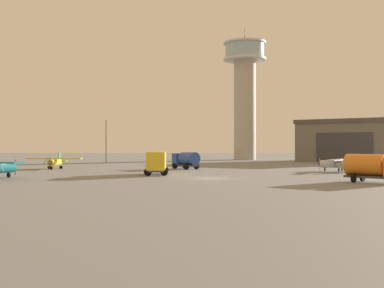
{
  "coord_description": "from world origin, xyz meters",
  "views": [
    {
      "loc": [
        1.81,
        -57.18,
        3.9
      ],
      "look_at": [
        -4.58,
        33.46,
        4.29
      ],
      "focal_mm": 44.34,
      "sensor_mm": 36.0,
      "label": 1
    }
  ],
  "objects_px": {
    "airplane_silver": "(340,163)",
    "truck_box_yellow": "(157,162)",
    "truck_fuel_tanker_orange": "(374,167)",
    "control_tower": "(245,88)",
    "car_teal": "(362,162)",
    "truck_fuel_tanker_blue": "(186,159)",
    "airplane_yellow": "(55,162)",
    "light_post_east": "(106,137)"
  },
  "relations": [
    {
      "from": "truck_fuel_tanker_blue",
      "to": "truck_fuel_tanker_orange",
      "type": "xyz_separation_m",
      "value": [
        22.45,
        -28.58,
        0.07
      ]
    },
    {
      "from": "truck_box_yellow",
      "to": "car_teal",
      "type": "bearing_deg",
      "value": -54.15
    },
    {
      "from": "airplane_silver",
      "to": "truck_box_yellow",
      "type": "height_order",
      "value": "truck_box_yellow"
    },
    {
      "from": "truck_fuel_tanker_blue",
      "to": "truck_fuel_tanker_orange",
      "type": "bearing_deg",
      "value": -178.82
    },
    {
      "from": "truck_box_yellow",
      "to": "car_teal",
      "type": "height_order",
      "value": "truck_box_yellow"
    },
    {
      "from": "airplane_silver",
      "to": "control_tower",
      "type": "bearing_deg",
      "value": -52.53
    },
    {
      "from": "truck_fuel_tanker_blue",
      "to": "truck_box_yellow",
      "type": "bearing_deg",
      "value": 134.03
    },
    {
      "from": "airplane_silver",
      "to": "car_teal",
      "type": "xyz_separation_m",
      "value": [
        9.35,
        21.62,
        -0.52
      ]
    },
    {
      "from": "control_tower",
      "to": "airplane_silver",
      "type": "bearing_deg",
      "value": -79.22
    },
    {
      "from": "truck_fuel_tanker_orange",
      "to": "light_post_east",
      "type": "distance_m",
      "value": 74.02
    },
    {
      "from": "airplane_yellow",
      "to": "truck_fuel_tanker_blue",
      "type": "distance_m",
      "value": 22.32
    },
    {
      "from": "truck_fuel_tanker_blue",
      "to": "light_post_east",
      "type": "bearing_deg",
      "value": -1.7
    },
    {
      "from": "truck_fuel_tanker_orange",
      "to": "light_post_east",
      "type": "height_order",
      "value": "light_post_east"
    },
    {
      "from": "light_post_east",
      "to": "control_tower",
      "type": "bearing_deg",
      "value": 37.07
    },
    {
      "from": "truck_fuel_tanker_blue",
      "to": "car_teal",
      "type": "relative_size",
      "value": 1.21
    },
    {
      "from": "light_post_east",
      "to": "airplane_silver",
      "type": "bearing_deg",
      "value": -38.92
    },
    {
      "from": "car_teal",
      "to": "truck_fuel_tanker_blue",
      "type": "bearing_deg",
      "value": 132.86
    },
    {
      "from": "airplane_yellow",
      "to": "truck_fuel_tanker_orange",
      "type": "xyz_separation_m",
      "value": [
        44.72,
        -26.96,
        0.42
      ]
    },
    {
      "from": "airplane_yellow",
      "to": "truck_fuel_tanker_blue",
      "type": "bearing_deg",
      "value": 89.17
    },
    {
      "from": "airplane_silver",
      "to": "truck_box_yellow",
      "type": "bearing_deg",
      "value": 47.86
    },
    {
      "from": "control_tower",
      "to": "truck_box_yellow",
      "type": "xyz_separation_m",
      "value": [
        -14.86,
        -72.98,
        -18.85
      ]
    },
    {
      "from": "control_tower",
      "to": "car_teal",
      "type": "xyz_separation_m",
      "value": [
        21.27,
        -41.0,
        -19.84
      ]
    },
    {
      "from": "airplane_silver",
      "to": "truck_fuel_tanker_orange",
      "type": "distance_m",
      "value": 22.33
    },
    {
      "from": "truck_fuel_tanker_orange",
      "to": "light_post_east",
      "type": "relative_size",
      "value": 0.62
    },
    {
      "from": "truck_fuel_tanker_blue",
      "to": "light_post_east",
      "type": "height_order",
      "value": "light_post_east"
    },
    {
      "from": "airplane_silver",
      "to": "car_teal",
      "type": "relative_size",
      "value": 1.81
    },
    {
      "from": "control_tower",
      "to": "airplane_silver",
      "type": "height_order",
      "value": "control_tower"
    },
    {
      "from": "control_tower",
      "to": "truck_fuel_tanker_orange",
      "type": "relative_size",
      "value": 6.0
    },
    {
      "from": "airplane_silver",
      "to": "light_post_east",
      "type": "distance_m",
      "value": 59.09
    },
    {
      "from": "control_tower",
      "to": "light_post_east",
      "type": "height_order",
      "value": "control_tower"
    },
    {
      "from": "airplane_yellow",
      "to": "truck_fuel_tanker_orange",
      "type": "height_order",
      "value": "truck_fuel_tanker_orange"
    },
    {
      "from": "control_tower",
      "to": "car_teal",
      "type": "bearing_deg",
      "value": -62.58
    },
    {
      "from": "airplane_yellow",
      "to": "airplane_silver",
      "type": "height_order",
      "value": "airplane_yellow"
    },
    {
      "from": "truck_box_yellow",
      "to": "car_teal",
      "type": "relative_size",
      "value": 1.46
    },
    {
      "from": "airplane_silver",
      "to": "truck_fuel_tanker_blue",
      "type": "relative_size",
      "value": 1.49
    },
    {
      "from": "truck_fuel_tanker_orange",
      "to": "control_tower",
      "type": "bearing_deg",
      "value": 135.18
    },
    {
      "from": "truck_fuel_tanker_orange",
      "to": "truck_fuel_tanker_blue",
      "type": "bearing_deg",
      "value": 166.46
    },
    {
      "from": "truck_box_yellow",
      "to": "truck_fuel_tanker_orange",
      "type": "bearing_deg",
      "value": -121.03
    },
    {
      "from": "car_teal",
      "to": "light_post_east",
      "type": "height_order",
      "value": "light_post_east"
    },
    {
      "from": "control_tower",
      "to": "truck_fuel_tanker_blue",
      "type": "bearing_deg",
      "value": -102.24
    },
    {
      "from": "airplane_silver",
      "to": "truck_fuel_tanker_orange",
      "type": "relative_size",
      "value": 1.39
    },
    {
      "from": "airplane_yellow",
      "to": "truck_fuel_tanker_blue",
      "type": "xyz_separation_m",
      "value": [
        22.26,
        1.62,
        0.35
      ]
    }
  ]
}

